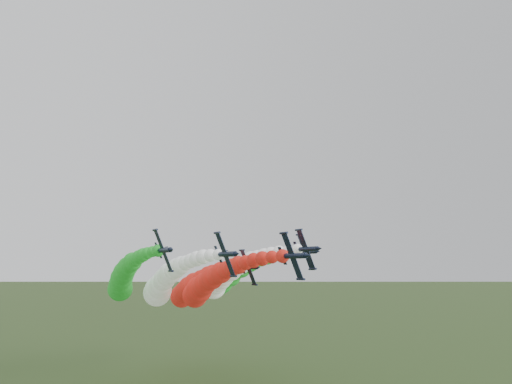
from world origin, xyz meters
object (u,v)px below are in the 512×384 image
Objects in this scene: jet_lead at (207,285)px; jet_inner_right at (226,277)px; jet_inner_left at (164,283)px; jet_outer_left at (124,278)px; jet_trail at (190,288)px; jet_outer_right at (234,275)px.

jet_lead is 17.66m from jet_inner_right.
jet_inner_right reaches higher than jet_inner_left.
jet_outer_left is at bearing 128.33° from jet_lead.
jet_inner_right reaches higher than jet_outer_left.
jet_lead is 27.64m from jet_outer_left.
jet_inner_left is at bearing -178.33° from jet_inner_right.
jet_inner_left is 24.81m from jet_trail.
jet_inner_left is 13.18m from jet_outer_left.
jet_lead is at bearing -51.67° from jet_outer_left.
jet_trail is (-4.17, 18.40, -3.94)m from jet_inner_right.
jet_inner_right is at bearing 1.67° from jet_inner_left.
jet_outer_right is at bearing 19.09° from jet_inner_left.
jet_inner_left reaches higher than jet_trail.
jet_inner_right reaches higher than jet_outer_right.
jet_lead is 28.93m from jet_outer_right.
jet_outer_right reaches higher than jet_lead.
jet_trail is (15.79, 18.99, -2.39)m from jet_inner_left.
jet_trail is at bearing 75.92° from jet_lead.
jet_inner_left is 20.03m from jet_inner_right.
jet_inner_right is (12.00, 12.85, 1.69)m from jet_lead.
jet_lead is at bearing -131.46° from jet_outer_right.
jet_outer_right is (19.11, 21.63, 1.88)m from jet_lead.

